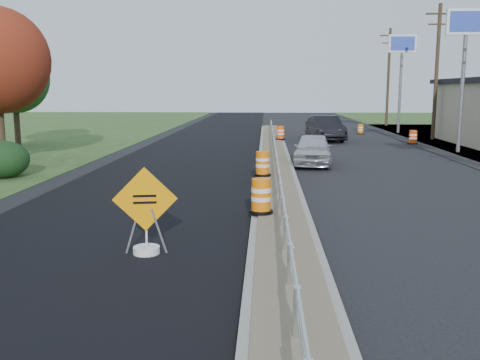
{
  "coord_description": "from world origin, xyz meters",
  "views": [
    {
      "loc": [
        -0.44,
        -14.8,
        3.51
      ],
      "look_at": [
        -1.13,
        -0.52,
        1.1
      ],
      "focal_mm": 40.0,
      "sensor_mm": 36.0,
      "label": 1
    }
  ],
  "objects_px": {
    "barrel_median_far": "(281,133)",
    "car_dark_mid": "(325,128)",
    "caution_sign": "(146,232)",
    "barrel_shoulder_far": "(360,129)",
    "barrel_median_mid": "(263,164)",
    "barrel_shoulder_mid": "(413,138)",
    "car_silver": "(313,149)",
    "barrel_median_near": "(261,197)"
  },
  "relations": [
    {
      "from": "barrel_median_far",
      "to": "car_dark_mid",
      "type": "height_order",
      "value": "car_dark_mid"
    },
    {
      "from": "car_dark_mid",
      "to": "caution_sign",
      "type": "bearing_deg",
      "value": -111.89
    },
    {
      "from": "barrel_median_far",
      "to": "barrel_shoulder_far",
      "type": "relative_size",
      "value": 1.14
    },
    {
      "from": "barrel_median_mid",
      "to": "barrel_shoulder_mid",
      "type": "height_order",
      "value": "barrel_median_mid"
    },
    {
      "from": "car_silver",
      "to": "car_dark_mid",
      "type": "bearing_deg",
      "value": 87.38
    },
    {
      "from": "car_silver",
      "to": "car_dark_mid",
      "type": "xyz_separation_m",
      "value": [
        1.93,
        12.49,
        0.11
      ]
    },
    {
      "from": "barrel_median_mid",
      "to": "barrel_shoulder_mid",
      "type": "bearing_deg",
      "value": 56.95
    },
    {
      "from": "barrel_median_mid",
      "to": "barrel_shoulder_mid",
      "type": "relative_size",
      "value": 1.04
    },
    {
      "from": "barrel_shoulder_mid",
      "to": "barrel_shoulder_far",
      "type": "xyz_separation_m",
      "value": [
        -1.99,
        8.19,
        -0.06
      ]
    },
    {
      "from": "barrel_median_far",
      "to": "barrel_shoulder_far",
      "type": "distance_m",
      "value": 10.25
    },
    {
      "from": "caution_sign",
      "to": "car_dark_mid",
      "type": "relative_size",
      "value": 0.37
    },
    {
      "from": "barrel_median_near",
      "to": "car_dark_mid",
      "type": "height_order",
      "value": "car_dark_mid"
    },
    {
      "from": "barrel_median_far",
      "to": "barrel_shoulder_far",
      "type": "xyz_separation_m",
      "value": [
        6.66,
        7.78,
        -0.28
      ]
    },
    {
      "from": "barrel_median_mid",
      "to": "barrel_shoulder_far",
      "type": "xyz_separation_m",
      "value": [
        7.76,
        23.18,
        -0.31
      ]
    },
    {
      "from": "barrel_median_mid",
      "to": "barrel_shoulder_far",
      "type": "relative_size",
      "value": 1.2
    },
    {
      "from": "barrel_median_far",
      "to": "caution_sign",
      "type": "bearing_deg",
      "value": -98.15
    },
    {
      "from": "barrel_median_mid",
      "to": "car_dark_mid",
      "type": "bearing_deg",
      "value": 76.13
    },
    {
      "from": "barrel_median_far",
      "to": "car_silver",
      "type": "height_order",
      "value": "car_silver"
    },
    {
      "from": "barrel_shoulder_mid",
      "to": "car_silver",
      "type": "relative_size",
      "value": 0.21
    },
    {
      "from": "car_silver",
      "to": "barrel_shoulder_far",
      "type": "bearing_deg",
      "value": 79.72
    },
    {
      "from": "barrel_median_near",
      "to": "car_dark_mid",
      "type": "bearing_deg",
      "value": 79.76
    },
    {
      "from": "barrel_median_near",
      "to": "car_silver",
      "type": "height_order",
      "value": "car_silver"
    },
    {
      "from": "caution_sign",
      "to": "barrel_shoulder_mid",
      "type": "relative_size",
      "value": 2.09
    },
    {
      "from": "barrel_median_far",
      "to": "barrel_shoulder_mid",
      "type": "height_order",
      "value": "barrel_median_far"
    },
    {
      "from": "caution_sign",
      "to": "barrel_shoulder_mid",
      "type": "height_order",
      "value": "caution_sign"
    },
    {
      "from": "barrel_median_near",
      "to": "barrel_median_far",
      "type": "xyz_separation_m",
      "value": [
        1.1,
        21.76,
        -0.02
      ]
    },
    {
      "from": "barrel_median_near",
      "to": "car_silver",
      "type": "bearing_deg",
      "value": 78.18
    },
    {
      "from": "caution_sign",
      "to": "barrel_shoulder_far",
      "type": "height_order",
      "value": "caution_sign"
    },
    {
      "from": "barrel_median_near",
      "to": "barrel_shoulder_mid",
      "type": "bearing_deg",
      "value": 65.46
    },
    {
      "from": "barrel_shoulder_far",
      "to": "car_dark_mid",
      "type": "height_order",
      "value": "car_dark_mid"
    },
    {
      "from": "barrel_shoulder_far",
      "to": "car_dark_mid",
      "type": "distance_m",
      "value": 6.81
    },
    {
      "from": "barrel_median_mid",
      "to": "car_dark_mid",
      "type": "xyz_separation_m",
      "value": [
        4.28,
        17.34,
        0.17
      ]
    },
    {
      "from": "barrel_median_near",
      "to": "barrel_shoulder_mid",
      "type": "xyz_separation_m",
      "value": [
        9.75,
        21.35,
        -0.24
      ]
    },
    {
      "from": "barrel_shoulder_mid",
      "to": "barrel_shoulder_far",
      "type": "height_order",
      "value": "barrel_shoulder_mid"
    },
    {
      "from": "caution_sign",
      "to": "car_silver",
      "type": "xyz_separation_m",
      "value": [
        4.8,
        14.25,
        0.26
      ]
    },
    {
      "from": "caution_sign",
      "to": "barrel_median_far",
      "type": "distance_m",
      "value": 25.05
    },
    {
      "from": "caution_sign",
      "to": "car_silver",
      "type": "distance_m",
      "value": 15.04
    },
    {
      "from": "car_dark_mid",
      "to": "barrel_median_far",
      "type": "bearing_deg",
      "value": -156.25
    },
    {
      "from": "barrel_shoulder_mid",
      "to": "car_dark_mid",
      "type": "bearing_deg",
      "value": 156.65
    },
    {
      "from": "car_silver",
      "to": "car_dark_mid",
      "type": "relative_size",
      "value": 0.84
    },
    {
      "from": "barrel_median_mid",
      "to": "barrel_median_far",
      "type": "relative_size",
      "value": 1.05
    },
    {
      "from": "barrel_shoulder_mid",
      "to": "car_silver",
      "type": "distance_m",
      "value": 12.55
    }
  ]
}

